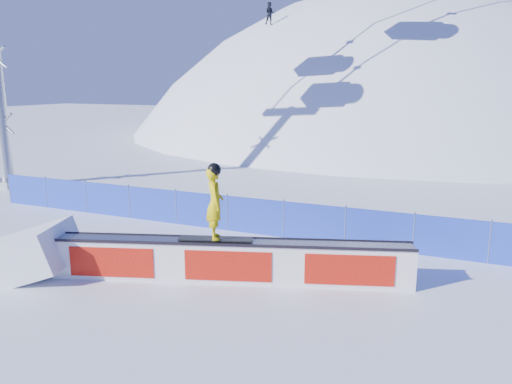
% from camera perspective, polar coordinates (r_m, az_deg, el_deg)
% --- Properties ---
extents(ground, '(160.00, 160.00, 0.00)m').
position_cam_1_polar(ground, '(12.74, -8.29, -10.29)').
color(ground, white).
rests_on(ground, ground).
extents(snow_hill, '(64.00, 64.00, 64.00)m').
position_cam_1_polar(snow_hill, '(57.13, 15.21, -11.60)').
color(snow_hill, white).
rests_on(snow_hill, ground).
extents(safety_fence, '(22.05, 0.05, 1.30)m').
position_cam_1_polar(safety_fence, '(16.33, -0.14, -2.77)').
color(safety_fence, '#1E3ABA').
rests_on(safety_fence, ground).
extents(rail_box, '(8.77, 3.38, 1.08)m').
position_cam_1_polar(rail_box, '(12.57, -3.04, -7.87)').
color(rail_box, white).
rests_on(rail_box, ground).
extents(snow_ramp, '(3.47, 2.74, 1.89)m').
position_cam_1_polar(snow_ramp, '(14.63, -25.68, -8.38)').
color(snow_ramp, white).
rests_on(snow_ramp, ground).
extents(snowboarder, '(1.85, 0.88, 1.92)m').
position_cam_1_polar(snowboarder, '(12.18, -4.73, -1.21)').
color(snowboarder, black).
rests_on(snowboarder, rail_box).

